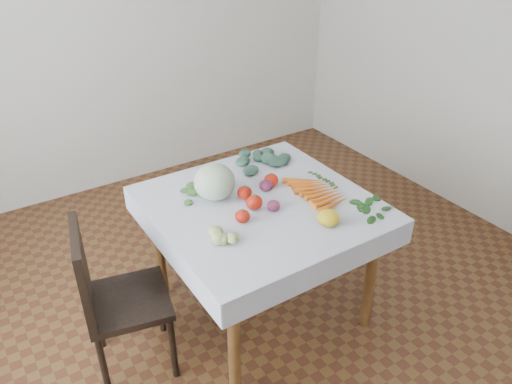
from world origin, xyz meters
TOP-DOWN VIEW (x-y plane):
  - ground at (0.00, 0.00)m, footprint 4.00×4.00m
  - back_wall at (0.00, 2.00)m, footprint 4.00×0.04m
  - table at (0.00, 0.00)m, footprint 1.00×1.00m
  - tablecloth at (0.00, 0.00)m, footprint 1.12×1.12m
  - chair at (-0.86, 0.04)m, footprint 0.47×0.47m
  - cabbage at (-0.18, 0.18)m, footprint 0.24×0.24m
  - tomato_a at (-0.05, 0.09)m, footprint 0.10×0.10m
  - tomato_b at (0.15, 0.12)m, footprint 0.09×0.09m
  - tomato_c at (-0.18, -0.10)m, footprint 0.08×0.08m
  - tomato_d at (-0.06, -0.03)m, footprint 0.11×0.11m
  - heirloom_back at (-0.15, 0.24)m, footprint 0.12×0.12m
  - heirloom_front at (0.17, -0.35)m, footprint 0.14×0.14m
  - onion_a at (0.01, -0.10)m, footprint 0.08×0.08m
  - onion_b at (0.09, 0.10)m, footprint 0.10×0.10m
  - tomatillo_cluster at (-0.29, -0.17)m, footprint 0.12×0.15m
  - carrot_bunch at (0.32, -0.10)m, footprint 0.23×0.40m
  - kale_bunch at (0.23, 0.40)m, footprint 0.35×0.30m
  - basil_bunch at (0.43, -0.36)m, footprint 0.25×0.18m
  - dill_bunch at (-0.29, 0.26)m, footprint 0.24×0.18m

SIDE VIEW (x-z plane):
  - ground at x=0.00m, z-range 0.00..0.00m
  - chair at x=-0.86m, z-range 0.06..0.94m
  - table at x=0.00m, z-range 0.28..1.03m
  - tablecloth at x=0.00m, z-range 0.75..0.76m
  - basil_bunch at x=0.43m, z-range 0.76..0.77m
  - dill_bunch at x=-0.29m, z-range 0.76..0.78m
  - carrot_bunch at x=0.32m, z-range 0.76..0.79m
  - kale_bunch at x=0.23m, z-range 0.76..0.80m
  - tomatillo_cluster at x=-0.29m, z-range 0.76..0.81m
  - onion_a at x=0.01m, z-range 0.76..0.82m
  - onion_b at x=0.09m, z-range 0.76..0.82m
  - tomato_c at x=-0.18m, z-range 0.76..0.82m
  - tomato_a at x=-0.05m, z-range 0.76..0.83m
  - tomato_b at x=0.15m, z-range 0.76..0.83m
  - tomato_d at x=-0.06m, z-range 0.76..0.83m
  - heirloom_front at x=0.17m, z-range 0.76..0.83m
  - heirloom_back at x=-0.15m, z-range 0.76..0.84m
  - cabbage at x=-0.18m, z-range 0.76..0.96m
  - back_wall at x=0.00m, z-range 0.00..2.70m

